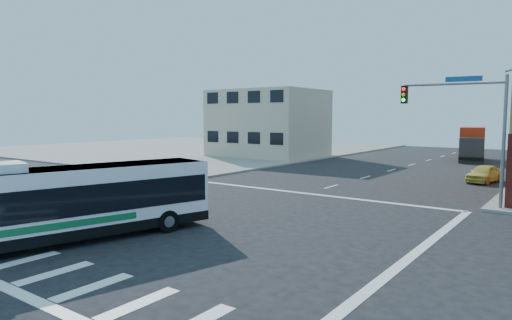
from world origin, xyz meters
The scene contains 7 objects.
ground centered at (0.00, 0.00, 0.00)m, with size 120.00×120.00×0.00m, color black.
sidewalk_nw centered at (-35.00, 35.00, 0.07)m, with size 50.00×50.00×0.15m, color gray.
building_west centered at (-17.02, 29.98, 4.01)m, with size 12.06×10.06×8.00m.
signal_mast_ne centered at (9.08, 10.62, 4.98)m, with size 7.91×1.13×8.07m.
transit_bus centered at (-1.86, -5.51, 1.58)m, with size 5.13×11.18×3.24m.
box_truck centered at (4.02, 39.00, 1.78)m, with size 3.74×8.45×3.68m.
parked_car centered at (8.22, 21.52, 0.66)m, with size 1.56×3.89×1.32m, color #DDD052.
Camera 1 is at (14.24, -15.50, 4.89)m, focal length 32.00 mm.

